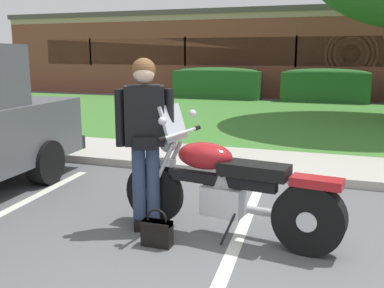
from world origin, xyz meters
The scene contains 11 objects.
ground_plane centered at (0.00, 0.00, 0.00)m, with size 140.00×140.00×0.00m, color #565659.
curb_strip centered at (0.00, 2.96, 0.06)m, with size 60.00×0.20×0.12m, color #ADA89E.
concrete_walk centered at (0.00, 3.81, 0.04)m, with size 60.00×1.50×0.08m, color #ADA89E.
grass_lawn centered at (0.00, 8.82, 0.03)m, with size 60.00×8.52×0.06m, color #3D752D.
stall_stripe_1 centered at (-0.19, 0.20, 0.00)m, with size 0.12×4.40×0.01m, color silver.
motorcycle centered at (-0.29, 0.80, 0.49)m, with size 2.24×0.82×1.26m.
rider_person centered at (-1.18, 0.77, 0.99)m, with size 0.53×0.39×1.70m.
handbag centered at (-0.90, 0.39, 0.14)m, with size 0.28×0.13×0.36m.
hedge_left centered at (-4.12, 13.41, 0.65)m, with size 3.34×0.90×1.24m.
hedge_center_left centered at (-0.12, 13.41, 0.65)m, with size 3.02×0.90×1.24m.
brick_building centered at (-1.30, 19.48, 1.77)m, with size 26.79×10.16×3.54m.
Camera 1 is at (0.67, -3.13, 1.74)m, focal length 41.57 mm.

